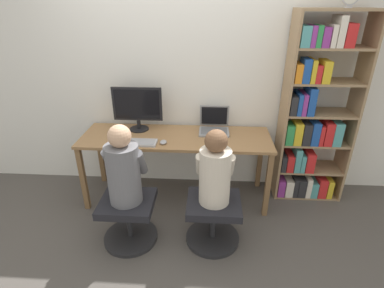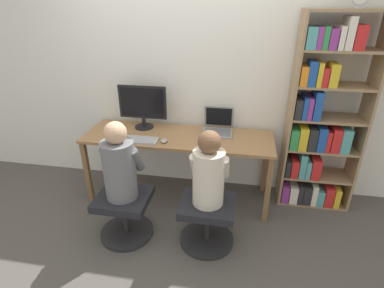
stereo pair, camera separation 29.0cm
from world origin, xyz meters
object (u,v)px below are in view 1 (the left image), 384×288
person_at_monitor (123,169)px  bookshelf (312,121)px  person_at_laptop (215,171)px  laptop (214,126)px  desktop_monitor (137,108)px  office_chair_left (129,217)px  office_chair_right (213,218)px  keyboard (135,142)px

person_at_monitor → bookshelf: (1.76, 0.83, 0.14)m
person_at_laptop → bookshelf: bookshelf is taller
person_at_laptop → bookshelf: bearing=38.5°
laptop → bookshelf: bookshelf is taller
desktop_monitor → person_at_monitor: size_ratio=0.74×
office_chair_left → bookshelf: bearing=25.4°
office_chair_right → person_at_monitor: size_ratio=0.70×
keyboard → person_at_laptop: (0.78, -0.46, -0.02)m
keyboard → office_chair_left: (0.02, -0.50, -0.51)m
office_chair_right → bookshelf: (0.99, 0.80, 0.65)m
office_chair_left → office_chair_right: bearing=2.7°
person_at_laptop → bookshelf: 1.28m
office_chair_left → person_at_monitor: bearing=90.0°
office_chair_right → person_at_laptop: 0.49m
laptop → office_chair_right: size_ratio=0.63×
laptop → person_at_monitor: 1.14m
desktop_monitor → laptop: desktop_monitor is taller
keyboard → office_chair_right: size_ratio=0.85×
keyboard → bookshelf: (1.77, 0.33, 0.14)m
desktop_monitor → keyboard: bearing=-83.8°
office_chair_left → person_at_laptop: size_ratio=0.74×
office_chair_left → bookshelf: bookshelf is taller
desktop_monitor → person_at_monitor: desktop_monitor is taller
person_at_laptop → person_at_monitor: bearing=-177.3°
keyboard → bookshelf: size_ratio=0.22×
person_at_monitor → bookshelf: bookshelf is taller
office_chair_left → person_at_monitor: person_at_monitor is taller
keyboard → person_at_laptop: person_at_laptop is taller
keyboard → office_chair_left: size_ratio=0.85×
desktop_monitor → person_at_monitor: (0.05, -0.84, -0.24)m
office_chair_right → person_at_monitor: (-0.76, -0.03, 0.50)m
office_chair_left → bookshelf: size_ratio=0.25×
keyboard → person_at_laptop: 0.91m
person_at_laptop → bookshelf: (0.99, 0.79, 0.16)m
laptop → person_at_monitor: person_at_monitor is taller
keyboard → office_chair_left: bearing=-88.1°
desktop_monitor → office_chair_right: 1.37m
office_chair_right → person_at_monitor: bearing=-177.7°
keyboard → bookshelf: 1.81m
office_chair_left → bookshelf: (1.76, 0.83, 0.65)m
person_at_laptop → office_chair_left: bearing=-176.9°
laptop → person_at_monitor: (-0.76, -0.86, -0.05)m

